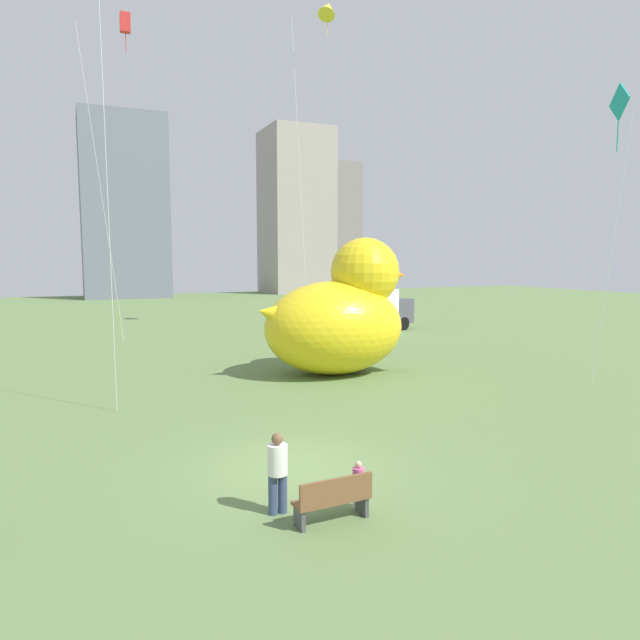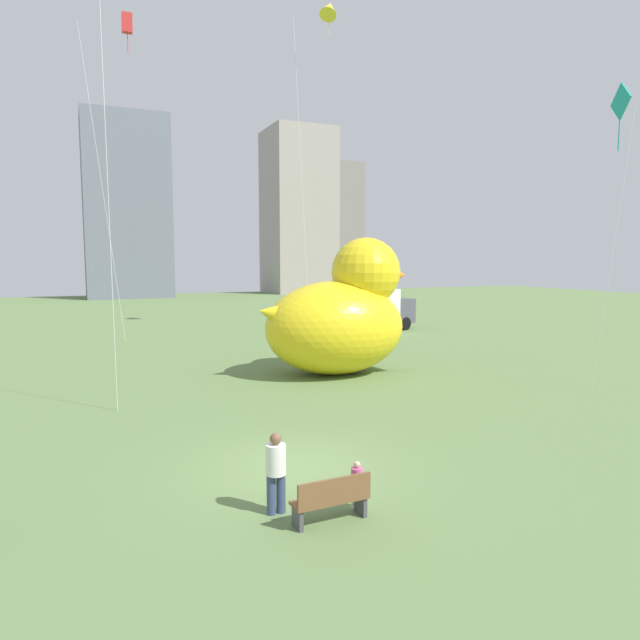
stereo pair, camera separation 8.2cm
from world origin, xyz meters
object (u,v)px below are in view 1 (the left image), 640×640
at_px(kite_yellow, 327,10).
at_px(kite_red, 125,26).
at_px(person_adult, 278,469).
at_px(giant_inflatable_duck, 339,316).
at_px(park_bench, 334,499).
at_px(box_truck, 373,310).
at_px(person_child, 358,482).
at_px(kite_teal, 619,115).

xyz_separation_m(kite_yellow, kite_red, (-12.07, 3.18, -1.73)).
relative_size(person_adult, giant_inflatable_duck, 0.23).
distance_m(person_adult, kite_yellow, 33.93).
relative_size(park_bench, kite_yellow, 0.07).
bearing_deg(park_bench, box_truck, 59.39).
xyz_separation_m(giant_inflatable_duck, kite_red, (-6.71, 16.18, 16.49)).
relative_size(park_bench, kite_red, 0.08).
relative_size(park_bench, person_adult, 0.94).
distance_m(park_bench, kite_yellow, 34.46).
distance_m(park_bench, kite_red, 34.07).
bearing_deg(person_child, person_adult, 164.93).
xyz_separation_m(kite_red, kite_teal, (14.18, -23.20, -9.03)).
height_order(person_child, kite_teal, kite_teal).
height_order(park_bench, giant_inflatable_duck, giant_inflatable_duck).
relative_size(person_child, kite_teal, 0.09).
bearing_deg(park_bench, kite_red, 91.16).
xyz_separation_m(kite_yellow, kite_teal, (2.11, -20.02, -10.76)).
bearing_deg(kite_teal, box_truck, 87.17).
height_order(box_truck, kite_yellow, kite_yellow).
distance_m(park_bench, person_adult, 1.21).
xyz_separation_m(giant_inflatable_duck, box_truck, (8.42, 12.15, -1.03)).
relative_size(park_bench, box_truck, 0.26).
xyz_separation_m(person_child, kite_red, (-1.30, 28.23, 18.43)).
height_order(park_bench, kite_red, kite_red).
height_order(person_child, giant_inflatable_duck, giant_inflatable_duck).
bearing_deg(person_child, giant_inflatable_duck, 65.81).
distance_m(kite_red, kite_teal, 28.65).
relative_size(box_truck, kite_yellow, 0.27).
xyz_separation_m(person_adult, kite_yellow, (12.30, 24.65, 19.81)).
bearing_deg(kite_yellow, person_child, -113.27).
height_order(person_adult, person_child, person_adult).
bearing_deg(person_adult, park_bench, -44.22).
bearing_deg(kite_teal, person_adult, -162.20).
distance_m(giant_inflatable_duck, kite_teal, 12.67).
relative_size(person_child, box_truck, 0.16).
distance_m(person_adult, kite_teal, 17.63).
bearing_deg(box_truck, person_child, -119.75).
height_order(giant_inflatable_duck, kite_red, kite_red).
relative_size(kite_yellow, kite_teal, 1.96).
relative_size(giant_inflatable_duck, kite_yellow, 0.33).
bearing_deg(giant_inflatable_duck, box_truck, 55.29).
distance_m(person_child, giant_inflatable_duck, 13.35).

